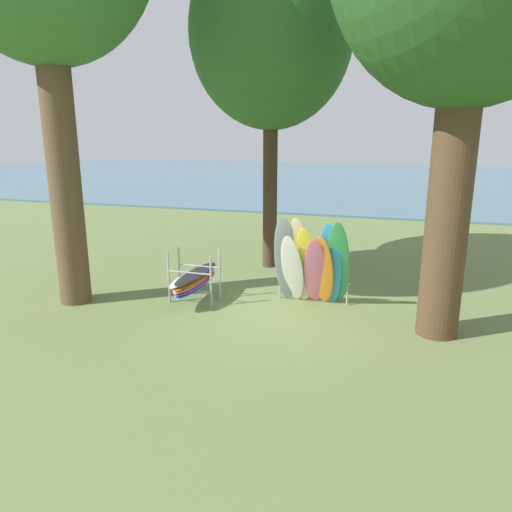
% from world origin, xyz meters
% --- Properties ---
extents(ground_plane, '(80.00, 80.00, 0.00)m').
position_xyz_m(ground_plane, '(0.00, 0.00, 0.00)').
color(ground_plane, olive).
extents(lake_water, '(80.00, 36.00, 0.10)m').
position_xyz_m(lake_water, '(0.00, 30.83, 0.05)').
color(lake_water, '#477084').
rests_on(lake_water, ground).
extents(tree_mid_behind, '(4.57, 4.57, 9.34)m').
position_xyz_m(tree_mid_behind, '(-1.14, 3.65, 6.68)').
color(tree_mid_behind, '#42301E').
rests_on(tree_mid_behind, ground).
extents(leaning_board_pile, '(1.84, 1.06, 2.25)m').
position_xyz_m(leaning_board_pile, '(0.71, 0.51, 1.01)').
color(leaning_board_pile, gray).
rests_on(leaning_board_pile, ground).
extents(board_storage_rack, '(1.15, 2.13, 1.25)m').
position_xyz_m(board_storage_rack, '(-2.11, 0.11, 0.55)').
color(board_storage_rack, '#9EA0A5').
rests_on(board_storage_rack, ground).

